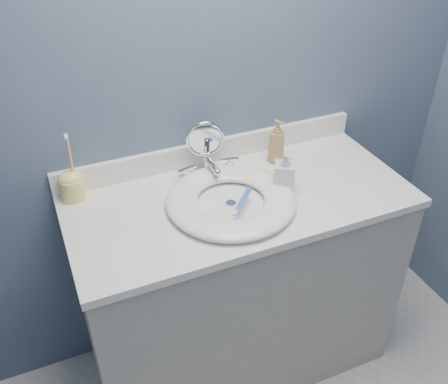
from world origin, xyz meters
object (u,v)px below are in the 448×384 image
soap_bottle_amber (277,141)px  toothbrush_holder (72,184)px  makeup_mirror (205,145)px  soap_bottle_clear (285,170)px

soap_bottle_amber → toothbrush_holder: toothbrush_holder is taller
makeup_mirror → soap_bottle_clear: 0.31m
makeup_mirror → toothbrush_holder: toothbrush_holder is taller
makeup_mirror → soap_bottle_amber: (0.28, -0.04, -0.03)m
makeup_mirror → toothbrush_holder: bearing=-170.5°
soap_bottle_amber → soap_bottle_clear: (-0.07, -0.18, -0.01)m
soap_bottle_clear → toothbrush_holder: 0.74m
soap_bottle_clear → toothbrush_holder: size_ratio=0.63×
makeup_mirror → soap_bottle_amber: bearing=4.0°
makeup_mirror → toothbrush_holder: (-0.49, 0.02, -0.06)m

